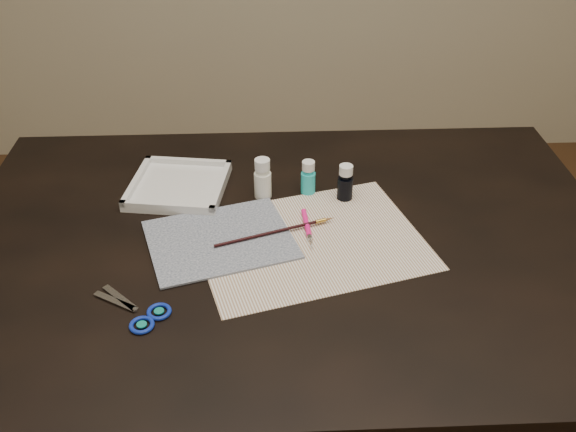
{
  "coord_description": "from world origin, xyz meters",
  "views": [
    {
      "loc": [
        -0.04,
        -1.0,
        1.49
      ],
      "look_at": [
        0.0,
        0.0,
        0.8
      ],
      "focal_mm": 40.0,
      "sensor_mm": 36.0,
      "label": 1
    }
  ],
  "objects_px": {
    "paper": "(310,241)",
    "scissors": "(127,308)",
    "paint_bottle_navy": "(345,182)",
    "palette_tray": "(179,185)",
    "canvas": "(220,239)",
    "paint_bottle_cyan": "(308,177)",
    "paint_bottle_white": "(263,178)"
  },
  "relations": [
    {
      "from": "paint_bottle_navy",
      "to": "palette_tray",
      "type": "distance_m",
      "value": 0.36
    },
    {
      "from": "canvas",
      "to": "paint_bottle_navy",
      "type": "xyz_separation_m",
      "value": [
        0.26,
        0.14,
        0.04
      ]
    },
    {
      "from": "paper",
      "to": "palette_tray",
      "type": "bearing_deg",
      "value": 143.37
    },
    {
      "from": "paint_bottle_navy",
      "to": "scissors",
      "type": "xyz_separation_m",
      "value": [
        -0.41,
        -0.33,
        -0.04
      ]
    },
    {
      "from": "paint_bottle_white",
      "to": "scissors",
      "type": "height_order",
      "value": "paint_bottle_white"
    },
    {
      "from": "paper",
      "to": "paint_bottle_cyan",
      "type": "xyz_separation_m",
      "value": [
        0.01,
        0.18,
        0.04
      ]
    },
    {
      "from": "canvas",
      "to": "scissors",
      "type": "distance_m",
      "value": 0.24
    },
    {
      "from": "paint_bottle_white",
      "to": "paint_bottle_cyan",
      "type": "height_order",
      "value": "paint_bottle_white"
    },
    {
      "from": "paint_bottle_white",
      "to": "paint_bottle_navy",
      "type": "height_order",
      "value": "paint_bottle_white"
    },
    {
      "from": "paint_bottle_cyan",
      "to": "palette_tray",
      "type": "relative_size",
      "value": 0.38
    },
    {
      "from": "paper",
      "to": "paint_bottle_white",
      "type": "bearing_deg",
      "value": 117.92
    },
    {
      "from": "paint_bottle_cyan",
      "to": "paint_bottle_navy",
      "type": "relative_size",
      "value": 0.95
    },
    {
      "from": "paint_bottle_white",
      "to": "paint_bottle_cyan",
      "type": "relative_size",
      "value": 1.18
    },
    {
      "from": "paper",
      "to": "palette_tray",
      "type": "height_order",
      "value": "palette_tray"
    },
    {
      "from": "palette_tray",
      "to": "paint_bottle_white",
      "type": "bearing_deg",
      "value": -10.71
    },
    {
      "from": "paint_bottle_white",
      "to": "palette_tray",
      "type": "bearing_deg",
      "value": 169.29
    },
    {
      "from": "canvas",
      "to": "palette_tray",
      "type": "bearing_deg",
      "value": 116.89
    },
    {
      "from": "paint_bottle_navy",
      "to": "palette_tray",
      "type": "height_order",
      "value": "paint_bottle_navy"
    },
    {
      "from": "paper",
      "to": "paint_bottle_white",
      "type": "xyz_separation_m",
      "value": [
        -0.09,
        0.17,
        0.04
      ]
    },
    {
      "from": "scissors",
      "to": "palette_tray",
      "type": "xyz_separation_m",
      "value": [
        0.05,
        0.38,
        0.01
      ]
    },
    {
      "from": "paint_bottle_cyan",
      "to": "paint_bottle_navy",
      "type": "xyz_separation_m",
      "value": [
        0.08,
        -0.03,
        0.0
      ]
    },
    {
      "from": "paint_bottle_navy",
      "to": "paper",
      "type": "bearing_deg",
      "value": -119.45
    },
    {
      "from": "paint_bottle_white",
      "to": "palette_tray",
      "type": "xyz_separation_m",
      "value": [
        -0.18,
        0.03,
        -0.03
      ]
    },
    {
      "from": "paper",
      "to": "paint_bottle_white",
      "type": "relative_size",
      "value": 4.76
    },
    {
      "from": "paper",
      "to": "scissors",
      "type": "height_order",
      "value": "scissors"
    },
    {
      "from": "paint_bottle_white",
      "to": "scissors",
      "type": "relative_size",
      "value": 0.55
    },
    {
      "from": "paper",
      "to": "canvas",
      "type": "distance_m",
      "value": 0.17
    },
    {
      "from": "scissors",
      "to": "paint_bottle_white",
      "type": "bearing_deg",
      "value": -92.73
    },
    {
      "from": "paint_bottle_cyan",
      "to": "palette_tray",
      "type": "height_order",
      "value": "paint_bottle_cyan"
    },
    {
      "from": "paper",
      "to": "paint_bottle_white",
      "type": "height_order",
      "value": "paint_bottle_white"
    },
    {
      "from": "paint_bottle_cyan",
      "to": "paint_bottle_navy",
      "type": "height_order",
      "value": "paint_bottle_navy"
    },
    {
      "from": "paint_bottle_white",
      "to": "paint_bottle_cyan",
      "type": "bearing_deg",
      "value": 6.51
    }
  ]
}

